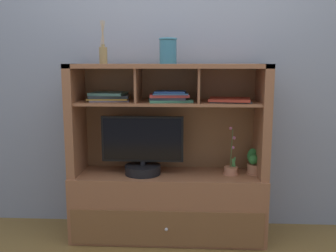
{
  "coord_description": "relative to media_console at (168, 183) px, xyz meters",
  "views": [
    {
      "loc": [
        0.13,
        -2.63,
        1.28
      ],
      "look_at": [
        0.0,
        0.0,
        0.83
      ],
      "focal_mm": 39.93,
      "sensor_mm": 36.0,
      "label": 1
    }
  ],
  "objects": [
    {
      "name": "back_wall",
      "position": [
        0.0,
        0.23,
        1.0
      ],
      "size": [
        6.0,
        0.02,
        2.8
      ],
      "primitive_type": "cube",
      "color": "gray",
      "rests_on": "ground"
    },
    {
      "name": "tv_monitor",
      "position": [
        -0.18,
        -0.04,
        0.25
      ],
      "size": [
        0.59,
        0.26,
        0.42
      ],
      "color": "black",
      "rests_on": "media_console"
    },
    {
      "name": "floor_plane",
      "position": [
        0.0,
        -0.01,
        -0.41
      ],
      "size": [
        6.0,
        6.0,
        0.02
      ],
      "primitive_type": "cube",
      "color": "brown",
      "rests_on": "ground"
    },
    {
      "name": "potted_orchid",
      "position": [
        0.46,
        -0.01,
        0.12
      ],
      "size": [
        0.11,
        0.11,
        0.35
      ],
      "color": "#B97655",
      "rests_on": "media_console"
    },
    {
      "name": "potted_fern",
      "position": [
        0.63,
        0.01,
        0.15
      ],
      "size": [
        0.13,
        0.12,
        0.18
      ],
      "color": "#AB6E4C",
      "rests_on": "media_console"
    },
    {
      "name": "magazine_stack_centre",
      "position": [
        -0.43,
        0.02,
        0.63
      ],
      "size": [
        0.31,
        0.27,
        0.06
      ],
      "color": "slate",
      "rests_on": "media_console"
    },
    {
      "name": "ceramic_vase",
      "position": [
        0.0,
        -0.01,
        0.96
      ],
      "size": [
        0.12,
        0.12,
        0.18
      ],
      "color": "teal",
      "rests_on": "media_console"
    },
    {
      "name": "magazine_stack_right",
      "position": [
        0.01,
        -0.05,
        0.64
      ],
      "size": [
        0.32,
        0.23,
        0.08
      ],
      "color": "#3E7E5E",
      "rests_on": "media_console"
    },
    {
      "name": "media_console",
      "position": [
        0.0,
        0.0,
        0.0
      ],
      "size": [
        1.39,
        0.45,
        1.27
      ],
      "color": "#935C3C",
      "rests_on": "ground"
    },
    {
      "name": "diffuser_bottle",
      "position": [
        -0.45,
        -0.01,
        0.93
      ],
      "size": [
        0.06,
        0.06,
        0.3
      ],
      "color": "olive",
      "rests_on": "media_console"
    },
    {
      "name": "magazine_stack_left",
      "position": [
        0.43,
        -0.03,
        0.62
      ],
      "size": [
        0.31,
        0.27,
        0.03
      ],
      "color": "#33393A",
      "rests_on": "media_console"
    }
  ]
}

